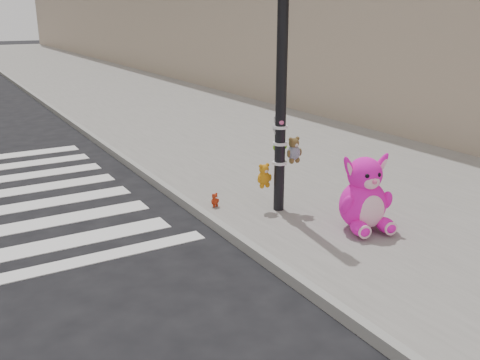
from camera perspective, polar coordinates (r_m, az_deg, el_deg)
ground at (r=5.83m, az=-7.55°, el=-14.41°), size 120.00×120.00×0.00m
sidewalk_near at (r=16.40m, az=-5.13°, el=6.93°), size 7.00×80.00×0.14m
curb_edge at (r=15.29m, az=-16.95°, el=5.46°), size 0.12×80.00×0.15m
signal_pole at (r=7.92m, az=4.42°, el=8.19°), size 0.69×0.49×4.00m
pink_bunny at (r=7.63m, az=13.12°, el=-1.93°), size 0.83×0.92×1.10m
red_teddy at (r=8.38m, az=-2.71°, el=-2.14°), size 0.17×0.14×0.22m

